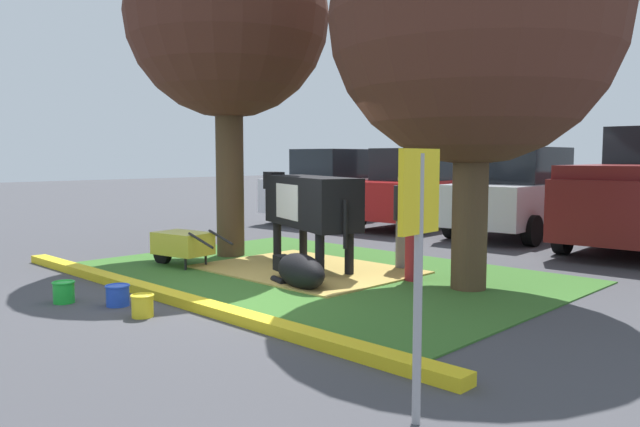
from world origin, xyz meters
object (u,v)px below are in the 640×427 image
at_px(shade_tree_right, 474,20).
at_px(bucket_yellow, 142,305).
at_px(bucket_blue, 118,295).
at_px(parking_sign, 419,232).
at_px(person_handler, 404,218).
at_px(calf_lying, 299,271).
at_px(wheelbarrow, 182,244).
at_px(cow_holstein, 308,202).
at_px(bucket_green, 64,292).
at_px(hatchback_white, 336,186).
at_px(shade_tree_left, 228,18).
at_px(sedan_red, 419,189).
at_px(sedan_silver, 520,193).
at_px(person_visitor_near, 414,223).

distance_m(shade_tree_right, bucket_yellow, 5.50).
bearing_deg(bucket_blue, parking_sign, -2.54).
bearing_deg(person_handler, calf_lying, -95.59).
height_order(calf_lying, parking_sign, parking_sign).
xyz_separation_m(wheelbarrow, bucket_yellow, (2.39, -2.08, -0.25)).
bearing_deg(shade_tree_right, cow_holstein, -172.99).
xyz_separation_m(wheelbarrow, bucket_blue, (1.69, -2.02, -0.25)).
height_order(cow_holstein, bucket_green, cow_holstein).
bearing_deg(person_handler, hatchback_white, 140.73).
distance_m(calf_lying, bucket_blue, 2.41).
bearing_deg(shade_tree_left, sedan_red, 92.79).
relative_size(shade_tree_right, wheelbarrow, 3.41).
height_order(bucket_blue, sedan_silver, sedan_silver).
distance_m(shade_tree_right, sedan_silver, 6.82).
distance_m(shade_tree_left, cow_holstein, 3.66).
distance_m(shade_tree_left, shade_tree_right, 4.67).
xyz_separation_m(person_handler, hatchback_white, (-5.99, 4.90, 0.15)).
height_order(wheelbarrow, bucket_blue, wheelbarrow).
relative_size(wheelbarrow, bucket_blue, 5.42).
distance_m(shade_tree_right, hatchback_white, 9.68).
bearing_deg(person_visitor_near, cow_holstein, -171.70).
distance_m(calf_lying, sedan_silver, 7.48).
bearing_deg(bucket_blue, bucket_green, -147.40).
relative_size(sedan_red, sedan_silver, 1.00).
height_order(person_visitor_near, bucket_green, person_visitor_near).
height_order(person_handler, person_visitor_near, person_visitor_near).
height_order(parking_sign, bucket_yellow, parking_sign).
bearing_deg(sedan_silver, person_visitor_near, -77.44).
bearing_deg(sedan_red, sedan_silver, 2.75).
distance_m(bucket_yellow, hatchback_white, 10.93).
distance_m(shade_tree_right, calf_lying, 4.07).
bearing_deg(bucket_green, sedan_silver, 84.25).
bearing_deg(cow_holstein, parking_sign, -37.57).
bearing_deg(shade_tree_right, wheelbarrow, -157.74).
bearing_deg(wheelbarrow, bucket_yellow, -41.07).
xyz_separation_m(shade_tree_right, wheelbarrow, (-4.28, -1.75, -3.21)).
distance_m(hatchback_white, sedan_red, 2.64).
relative_size(shade_tree_left, person_handler, 3.87).
xyz_separation_m(person_handler, person_visitor_near, (0.67, -0.66, 0.02)).
bearing_deg(parking_sign, sedan_silver, 112.78).
height_order(hatchback_white, sedan_red, same).
bearing_deg(shade_tree_right, hatchback_white, 143.84).
distance_m(person_handler, hatchback_white, 7.74).
bearing_deg(sedan_silver, shade_tree_right, -69.65).
bearing_deg(shade_tree_right, bucket_yellow, -116.32).
height_order(calf_lying, sedan_red, sedan_red).
height_order(bucket_blue, hatchback_white, hatchback_white).
bearing_deg(parking_sign, shade_tree_right, 116.25).
xyz_separation_m(calf_lying, parking_sign, (3.70, -2.45, 1.08)).
height_order(shade_tree_left, hatchback_white, shade_tree_left).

